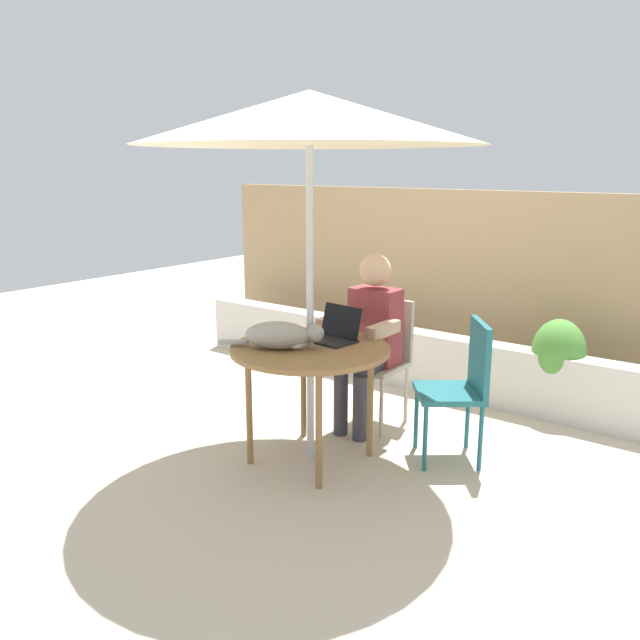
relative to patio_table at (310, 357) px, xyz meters
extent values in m
plane|color=beige|center=(0.00, 0.00, -0.68)|extent=(14.00, 14.00, 0.00)
cube|color=tan|center=(0.00, 2.29, 0.13)|extent=(5.38, 0.08, 1.63)
cube|color=beige|center=(0.00, 1.63, -0.44)|extent=(4.85, 0.20, 0.49)
cylinder|color=olive|center=(0.00, 0.00, 0.05)|extent=(0.99, 0.99, 0.03)
cylinder|color=olive|center=(0.27, 0.27, -0.32)|extent=(0.04, 0.04, 0.72)
cylinder|color=olive|center=(-0.27, 0.27, -0.32)|extent=(0.04, 0.04, 0.72)
cylinder|color=olive|center=(-0.27, -0.27, -0.32)|extent=(0.04, 0.04, 0.72)
cylinder|color=olive|center=(0.27, -0.27, -0.32)|extent=(0.04, 0.04, 0.72)
cylinder|color=#B7B7BC|center=(0.00, 0.00, 0.36)|extent=(0.04, 0.04, 2.08)
cone|color=beige|center=(0.00, 0.00, 1.41)|extent=(2.02, 2.02, 0.30)
sphere|color=#B7B7BC|center=(0.00, 0.00, 1.43)|extent=(0.06, 0.06, 0.06)
cube|color=#B2A899|center=(0.00, 0.75, -0.24)|extent=(0.40, 0.40, 0.04)
cube|color=#B2A899|center=(0.00, 0.93, 0.00)|extent=(0.40, 0.04, 0.44)
cylinder|color=#B2A899|center=(0.17, 0.92, -0.47)|extent=(0.03, 0.03, 0.43)
cylinder|color=#B2A899|center=(-0.17, 0.92, -0.47)|extent=(0.03, 0.03, 0.43)
cylinder|color=#B2A899|center=(-0.17, 0.58, -0.47)|extent=(0.03, 0.03, 0.43)
cylinder|color=#B2A899|center=(0.17, 0.58, -0.47)|extent=(0.03, 0.03, 0.43)
cube|color=#1E606B|center=(0.69, 0.53, -0.24)|extent=(0.56, 0.56, 0.04)
cube|color=#1E606B|center=(0.83, 0.64, 0.00)|extent=(0.27, 0.34, 0.44)
cylinder|color=#1E606B|center=(0.92, 0.50, -0.47)|extent=(0.03, 0.03, 0.43)
cylinder|color=#1E606B|center=(0.72, 0.77, -0.47)|extent=(0.03, 0.03, 0.43)
cylinder|color=#1E606B|center=(0.45, 0.56, -0.47)|extent=(0.03, 0.03, 0.43)
cylinder|color=#1E606B|center=(0.66, 0.30, -0.47)|extent=(0.03, 0.03, 0.43)
cube|color=maroon|center=(0.00, 0.75, 0.05)|extent=(0.34, 0.20, 0.54)
sphere|color=#DBAD89|center=(0.00, 0.74, 0.45)|extent=(0.22, 0.22, 0.22)
cube|color=#383842|center=(-0.08, 0.60, -0.17)|extent=(0.12, 0.30, 0.12)
cylinder|color=#383842|center=(-0.08, 0.45, -0.45)|extent=(0.10, 0.10, 0.46)
cube|color=#383842|center=(0.08, 0.60, -0.17)|extent=(0.12, 0.30, 0.12)
cylinder|color=#383842|center=(0.08, 0.45, -0.45)|extent=(0.10, 0.10, 0.46)
cube|color=#DBAD89|center=(-0.20, 0.53, 0.10)|extent=(0.08, 0.32, 0.08)
cube|color=#DBAD89|center=(0.20, 0.53, 0.10)|extent=(0.08, 0.32, 0.08)
cube|color=black|center=(0.03, 0.17, 0.07)|extent=(0.32, 0.25, 0.02)
cube|color=black|center=(0.04, 0.27, 0.18)|extent=(0.30, 0.09, 0.20)
cube|color=black|center=(0.04, 0.28, 0.18)|extent=(0.30, 0.09, 0.20)
ellipsoid|color=gray|center=(-0.13, -0.15, 0.15)|extent=(0.44, 0.37, 0.17)
sphere|color=gray|center=(0.06, -0.04, 0.17)|extent=(0.11, 0.11, 0.11)
ellipsoid|color=white|center=(-0.04, -0.10, 0.11)|extent=(0.16, 0.16, 0.09)
cylinder|color=gray|center=(-0.38, -0.27, 0.09)|extent=(0.17, 0.13, 0.04)
cone|color=gray|center=(0.08, -0.06, 0.22)|extent=(0.04, 0.04, 0.03)
cone|color=gray|center=(0.05, -0.01, 0.22)|extent=(0.04, 0.04, 0.03)
cylinder|color=#33383D|center=(1.00, 1.70, -0.54)|extent=(0.31, 0.31, 0.28)
ellipsoid|color=#4C8C38|center=(1.00, 1.70, -0.19)|extent=(0.39, 0.39, 0.50)
camera|label=1|loc=(2.38, -3.06, 1.16)|focal=36.81mm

